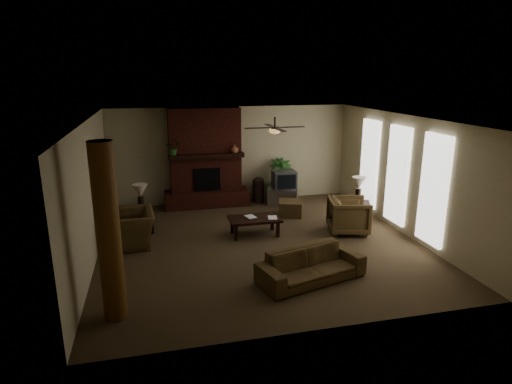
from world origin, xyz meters
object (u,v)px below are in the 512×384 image
object	(u,v)px
armchair_left	(131,223)
armchair_right	(349,214)
sofa	(311,260)
ottoman	(290,208)
side_table_right	(359,212)
tv_stand	(283,196)
lamp_right	(359,185)
floor_vase	(258,188)
side_table_left	(142,221)
log_column	(108,234)
lamp_left	(140,192)
coffee_table	(255,220)
floor_plant	(280,189)

from	to	relation	value
armchair_left	armchair_right	size ratio (longest dim) A/B	1.25
sofa	armchair_right	distance (m)	2.75
ottoman	side_table_right	world-z (taller)	side_table_right
tv_stand	lamp_right	bearing A→B (deg)	-29.84
floor_vase	side_table_left	bearing A→B (deg)	-152.25
armchair_left	log_column	bearing A→B (deg)	-6.56
armchair_right	side_table_right	size ratio (longest dim) A/B	1.69
log_column	tv_stand	bearing A→B (deg)	49.92
armchair_left	side_table_left	bearing A→B (deg)	159.76
log_column	armchair_left	xyz separation A→B (m)	(0.13, 3.05, -0.89)
sofa	lamp_right	xyz separation A→B (m)	(2.28, 2.74, 0.61)
sofa	tv_stand	world-z (taller)	sofa
floor_vase	ottoman	bearing A→B (deg)	-68.59
sofa	lamp_right	distance (m)	3.62
sofa	side_table_right	world-z (taller)	sofa
tv_stand	sofa	bearing A→B (deg)	-76.73
ottoman	floor_vase	distance (m)	1.52
ottoman	lamp_left	xyz separation A→B (m)	(-3.86, -0.41, 0.80)
armchair_left	side_table_right	size ratio (longest dim) A/B	2.12
floor_vase	side_table_right	distance (m)	3.15
log_column	ottoman	xyz separation A→B (m)	(4.23, 4.15, -1.20)
armchair_left	coffee_table	size ratio (longest dim) A/B	0.97
log_column	coffee_table	size ratio (longest dim) A/B	2.33
lamp_left	side_table_right	world-z (taller)	lamp_left
tv_stand	side_table_left	world-z (taller)	side_table_left
side_table_right	coffee_table	bearing A→B (deg)	-175.07
armchair_right	coffee_table	xyz separation A→B (m)	(-2.23, 0.36, -0.09)
coffee_table	lamp_right	bearing A→B (deg)	5.41
ottoman	floor_plant	world-z (taller)	floor_plant
armchair_left	floor_plant	world-z (taller)	armchair_left
ottoman	lamp_right	xyz separation A→B (m)	(1.49, -0.94, 0.80)
coffee_table	floor_plant	bearing A→B (deg)	61.71
side_table_left	lamp_left	xyz separation A→B (m)	(0.02, -0.06, 0.73)
lamp_left	lamp_right	size ratio (longest dim) A/B	1.00
log_column	armchair_left	distance (m)	3.18
log_column	coffee_table	world-z (taller)	log_column
side_table_right	floor_plant	bearing A→B (deg)	120.82
coffee_table	floor_plant	size ratio (longest dim) A/B	0.94
floor_plant	lamp_right	world-z (taller)	lamp_right
armchair_right	floor_vase	xyz separation A→B (m)	(-1.51, 2.96, -0.03)
log_column	side_table_left	size ratio (longest dim) A/B	5.09
coffee_table	sofa	bearing A→B (deg)	-78.91
log_column	armchair_right	distance (m)	5.87
armchair_right	coffee_table	bearing A→B (deg)	94.45
ottoman	side_table_left	bearing A→B (deg)	-174.82
coffee_table	lamp_right	xyz separation A→B (m)	(2.76, 0.26, 0.63)
armchair_right	floor_vase	bearing A→B (deg)	40.50
lamp_left	tv_stand	bearing A→B (deg)	19.32
sofa	floor_plant	bearing A→B (deg)	63.98
coffee_table	floor_vase	size ratio (longest dim) A/B	1.56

